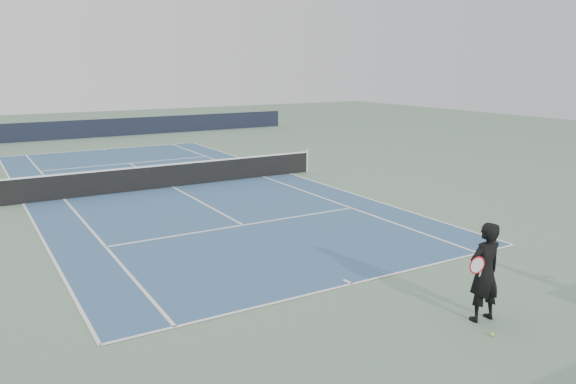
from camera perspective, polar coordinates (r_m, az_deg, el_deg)
ground at (r=22.97m, az=-11.64°, el=0.49°), size 80.00×80.00×0.00m
court_surface at (r=22.97m, az=-11.64°, el=0.50°), size 10.97×23.77×0.01m
tennis_net at (r=22.87m, az=-11.69°, el=1.72°), size 12.90×0.10×1.07m
windscreen_far at (r=40.03m, az=-20.21°, el=6.01°), size 30.00×0.25×1.20m
tennis_player at (r=11.32m, az=19.33°, el=-7.67°), size 0.84×0.58×1.95m
tennis_ball at (r=11.09m, az=20.02°, el=-13.43°), size 0.07×0.07×0.07m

